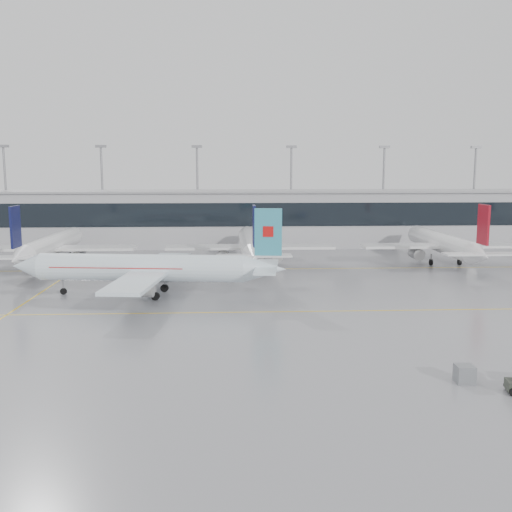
{
  "coord_description": "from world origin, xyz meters",
  "views": [
    {
      "loc": [
        -3.81,
        -66.56,
        16.85
      ],
      "look_at": [
        0.0,
        12.0,
        5.0
      ],
      "focal_mm": 40.0,
      "sensor_mm": 36.0,
      "label": 1
    }
  ],
  "objects": [
    {
      "name": "parked_jet_b",
      "position": [
        -35.0,
        33.69,
        3.71
      ],
      "size": [
        29.64,
        36.96,
        11.72
      ],
      "rotation": [
        0.0,
        0.0,
        1.57
      ],
      "color": "silver",
      "rests_on": "ground"
    },
    {
      "name": "terminal_roof",
      "position": [
        0.0,
        62.0,
        12.2
      ],
      "size": [
        182.0,
        16.0,
        0.4
      ],
      "primitive_type": "cube",
      "color": "gray",
      "rests_on": "ground"
    },
    {
      "name": "terminal",
      "position": [
        0.0,
        62.0,
        6.0
      ],
      "size": [
        180.0,
        15.0,
        12.0
      ],
      "primitive_type": "cube",
      "color": "#9F9FA3",
      "rests_on": "ground"
    },
    {
      "name": "taxi_line_main",
      "position": [
        0.0,
        0.0,
        0.01
      ],
      "size": [
        120.0,
        0.25,
        0.01
      ],
      "primitive_type": "cube",
      "color": "gold",
      "rests_on": "ground"
    },
    {
      "name": "taxi_line_cross",
      "position": [
        -30.0,
        15.0,
        0.01
      ],
      "size": [
        0.25,
        60.0,
        0.01
      ],
      "primitive_type": "cube",
      "color": "gold",
      "rests_on": "ground"
    },
    {
      "name": "parked_jet_d",
      "position": [
        35.0,
        33.69,
        3.71
      ],
      "size": [
        29.64,
        36.96,
        11.72
      ],
      "rotation": [
        0.0,
        0.0,
        1.57
      ],
      "color": "silver",
      "rests_on": "ground"
    },
    {
      "name": "light_masts",
      "position": [
        0.0,
        68.0,
        13.34
      ],
      "size": [
        156.4,
        1.0,
        22.6
      ],
      "color": "gray",
      "rests_on": "ground"
    },
    {
      "name": "parked_jet_c",
      "position": [
        -0.0,
        33.69,
        3.71
      ],
      "size": [
        29.64,
        36.96,
        11.72
      ],
      "rotation": [
        0.0,
        0.0,
        1.57
      ],
      "color": "silver",
      "rests_on": "ground"
    },
    {
      "name": "ground",
      "position": [
        0.0,
        0.0,
        0.0
      ],
      "size": [
        320.0,
        320.0,
        0.0
      ],
      "primitive_type": "plane",
      "color": "gray",
      "rests_on": "ground"
    },
    {
      "name": "air_canada_jet",
      "position": [
        -14.35,
        9.6,
        3.8
      ],
      "size": [
        37.63,
        30.56,
        11.93
      ],
      "rotation": [
        0.0,
        0.0,
        3.02
      ],
      "color": "silver",
      "rests_on": "ground"
    },
    {
      "name": "terminal_glass",
      "position": [
        0.0,
        54.45,
        7.5
      ],
      "size": [
        180.0,
        0.2,
        5.0
      ],
      "primitive_type": "cube",
      "color": "black",
      "rests_on": "ground"
    },
    {
      "name": "taxi_line_north",
      "position": [
        0.0,
        30.0,
        0.01
      ],
      "size": [
        120.0,
        0.25,
        0.01
      ],
      "primitive_type": "cube",
      "color": "gold",
      "rests_on": "ground"
    },
    {
      "name": "gse_unit",
      "position": [
        14.98,
        -23.8,
        0.72
      ],
      "size": [
        1.47,
        1.37,
        1.44
      ],
      "primitive_type": "cube",
      "rotation": [
        0.0,
        0.0,
        -0.02
      ],
      "color": "slate",
      "rests_on": "ground"
    }
  ]
}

